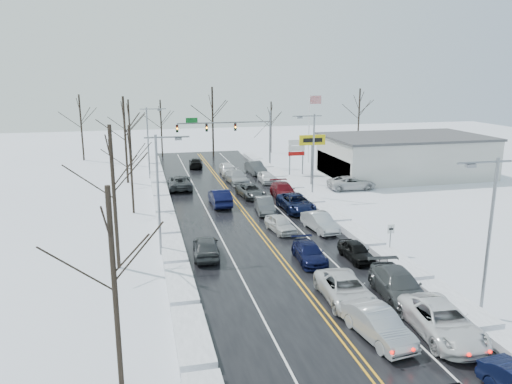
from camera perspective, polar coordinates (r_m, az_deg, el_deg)
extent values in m
plane|color=silver|center=(43.30, 0.26, -4.36)|extent=(160.00, 160.00, 0.00)
cube|color=black|center=(45.15, -0.34, -3.59)|extent=(14.00, 84.00, 0.01)
cube|color=white|center=(44.15, -10.02, -4.22)|extent=(1.73, 72.00, 0.56)
cube|color=white|center=(47.37, 8.67, -2.93)|extent=(1.73, 72.00, 0.56)
cylinder|color=slate|center=(71.03, 1.61, 6.05)|extent=(0.24, 0.24, 8.00)
cylinder|color=slate|center=(69.36, -3.62, 7.93)|extent=(13.00, 0.18, 0.18)
cylinder|color=slate|center=(70.56, 0.67, 7.15)|extent=(2.33, 0.10, 2.33)
cube|color=#0C591E|center=(68.70, -7.36, 8.12)|extent=(1.60, 0.08, 0.70)
cube|color=black|center=(69.69, -2.38, 7.43)|extent=(0.32, 0.25, 1.05)
sphere|color=#3F0705|center=(69.51, -2.36, 7.67)|extent=(0.20, 0.20, 0.20)
sphere|color=orange|center=(69.54, -2.36, 7.42)|extent=(0.22, 0.22, 0.22)
sphere|color=black|center=(69.57, -2.36, 7.17)|extent=(0.20, 0.20, 0.20)
cube|color=black|center=(69.05, -5.67, 7.32)|extent=(0.32, 0.25, 1.05)
sphere|color=#3F0705|center=(68.86, -5.66, 7.55)|extent=(0.20, 0.20, 0.20)
sphere|color=orange|center=(68.89, -5.65, 7.31)|extent=(0.22, 0.22, 0.22)
sphere|color=black|center=(68.92, -5.65, 7.06)|extent=(0.20, 0.20, 0.20)
cube|color=black|center=(68.63, -9.01, 7.18)|extent=(0.32, 0.25, 1.05)
sphere|color=#3F0705|center=(68.44, -9.00, 7.42)|extent=(0.20, 0.20, 0.20)
sphere|color=orange|center=(68.47, -9.00, 7.17)|extent=(0.22, 0.22, 0.22)
sphere|color=black|center=(68.50, -8.99, 6.92)|extent=(0.20, 0.20, 0.20)
cylinder|color=slate|center=(60.48, 6.38, 3.49)|extent=(0.20, 0.20, 5.60)
cube|color=#DAC20B|center=(60.08, 6.45, 5.93)|extent=(3.20, 0.30, 1.20)
cube|color=black|center=(59.92, 6.50, 5.91)|extent=(2.40, 0.04, 0.50)
cylinder|color=slate|center=(65.94, 3.87, 3.68)|extent=(0.16, 0.16, 4.00)
cylinder|color=slate|center=(66.49, 5.36, 3.73)|extent=(0.16, 0.16, 4.00)
cube|color=white|center=(65.86, 4.66, 5.68)|extent=(2.20, 0.22, 0.70)
cube|color=white|center=(65.97, 4.65, 4.99)|extent=(2.20, 0.22, 0.70)
cube|color=#A70E0C|center=(66.08, 4.63, 4.39)|extent=(2.20, 0.22, 0.50)
cylinder|color=slate|center=(38.69, 15.09, -5.36)|extent=(0.08, 0.08, 2.20)
cube|color=white|center=(38.41, 15.17, -4.09)|extent=(0.55, 0.05, 0.70)
cube|color=black|center=(38.38, 15.20, -4.11)|extent=(0.35, 0.02, 0.15)
cylinder|color=silver|center=(74.72, 6.08, 7.13)|extent=(0.14, 0.14, 10.00)
cube|color=beige|center=(67.98, 16.60, 3.87)|extent=(20.00, 12.00, 5.00)
cube|color=#262628|center=(63.79, 8.76, 2.84)|extent=(0.10, 11.00, 2.80)
cube|color=#3F3F42|center=(67.60, 16.76, 6.08)|extent=(20.40, 12.40, 0.30)
cylinder|color=slate|center=(29.93, 25.07, -4.97)|extent=(0.18, 0.18, 9.00)
cylinder|color=slate|center=(28.44, 24.67, 3.11)|extent=(3.20, 0.12, 0.12)
cube|color=slate|center=(27.99, 23.34, 2.77)|extent=(0.50, 0.25, 0.18)
cylinder|color=slate|center=(53.96, 6.56, 4.08)|extent=(0.18, 0.18, 9.00)
cylinder|color=slate|center=(53.16, 5.87, 8.63)|extent=(3.20, 0.12, 0.12)
cube|color=slate|center=(52.91, 5.04, 8.46)|extent=(0.50, 0.25, 0.18)
cylinder|color=slate|center=(37.11, -11.10, -0.47)|extent=(0.18, 0.18, 9.00)
cylinder|color=slate|center=(36.36, -10.15, 6.19)|extent=(3.20, 0.12, 0.12)
cube|color=slate|center=(36.43, -8.87, 6.01)|extent=(0.50, 0.25, 0.18)
cylinder|color=slate|center=(64.64, -12.22, 5.44)|extent=(0.18, 0.18, 9.00)
cylinder|color=slate|center=(64.21, -11.70, 9.28)|extent=(3.20, 0.12, 0.12)
cube|color=slate|center=(64.25, -10.97, 9.18)|extent=(0.50, 0.25, 0.18)
cylinder|color=#2D231C|center=(21.94, -15.82, -10.82)|extent=(0.24, 0.24, 9.00)
cylinder|color=#2D231C|center=(35.08, -15.89, -0.72)|extent=(0.27, 0.27, 10.00)
cylinder|color=#2D231C|center=(48.88, -14.06, 2.46)|extent=(0.23, 0.23, 8.50)
cylinder|color=#2D231C|center=(62.56, -14.69, 5.74)|extent=(0.28, 0.28, 10.50)
cylinder|color=#2D231C|center=(74.52, -14.21, 6.58)|extent=(0.25, 0.25, 9.50)
cylinder|color=#2D231C|center=(80.87, -19.33, 6.94)|extent=(0.27, 0.27, 10.00)
cylinder|color=#2D231C|center=(81.58, -10.77, 7.16)|extent=(0.24, 0.24, 9.00)
cylinder|color=#2D231C|center=(80.26, -4.97, 7.96)|extent=(0.29, 0.29, 11.00)
cylinder|color=#2D231C|center=(83.89, 1.72, 7.40)|extent=(0.23, 0.23, 8.50)
cylinder|color=#2D231C|center=(89.73, 11.66, 8.17)|extent=(0.28, 0.28, 10.50)
imported|color=#A8ABB0|center=(27.47, 13.66, -15.95)|extent=(2.33, 5.00, 1.59)
imported|color=silver|center=(30.97, 10.14, -12.20)|extent=(2.80, 5.63, 1.53)
imported|color=black|center=(36.61, 6.08, -7.88)|extent=(2.13, 4.67, 1.33)
imported|color=silver|center=(42.91, 2.80, -4.55)|extent=(2.17, 4.27, 1.39)
imported|color=#44474A|center=(48.51, 0.99, -2.37)|extent=(2.04, 4.65, 1.49)
imported|color=#393C3E|center=(54.46, -0.61, -0.58)|extent=(2.82, 5.20, 1.38)
imported|color=#999CA1|center=(61.20, -2.21, 1.01)|extent=(2.52, 5.49, 1.56)
imported|color=white|center=(66.36, -3.28, 1.99)|extent=(1.98, 4.72, 1.59)
imported|color=silver|center=(28.66, 20.39, -15.14)|extent=(3.20, 6.12, 1.64)
imported|color=#3B3D3F|center=(32.05, 15.89, -11.61)|extent=(3.00, 6.02, 1.68)
imported|color=black|center=(37.46, 11.32, -7.57)|extent=(1.67, 3.95, 1.33)
imported|color=#ADB0B6|center=(43.53, 7.29, -4.37)|extent=(2.13, 4.80, 1.53)
imported|color=black|center=(49.31, 4.58, -2.15)|extent=(2.78, 5.89, 1.63)
imported|color=#530B12|center=(54.12, 3.13, -0.69)|extent=(2.61, 5.70, 1.62)
imported|color=silver|center=(61.44, 1.16, 1.06)|extent=(1.75, 4.09, 1.38)
imported|color=#404245|center=(66.79, -0.07, 2.09)|extent=(2.15, 5.12, 1.65)
imported|color=black|center=(51.30, -4.13, -1.51)|extent=(1.83, 5.16, 1.70)
imported|color=#3A3C3E|center=(58.94, -8.67, 0.37)|extent=(2.89, 5.89, 1.61)
imported|color=black|center=(71.84, -6.89, 2.82)|extent=(2.35, 4.83, 1.35)
imported|color=#383A3C|center=(37.47, -5.70, -7.36)|extent=(2.26, 4.80, 1.59)
imported|color=silver|center=(59.06, 10.83, 0.30)|extent=(5.69, 2.83, 1.55)
imported|color=#3E4043|center=(63.73, 11.89, 1.23)|extent=(2.58, 5.53, 1.56)
imported|color=black|center=(68.60, 8.18, 2.26)|extent=(1.91, 4.05, 1.34)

